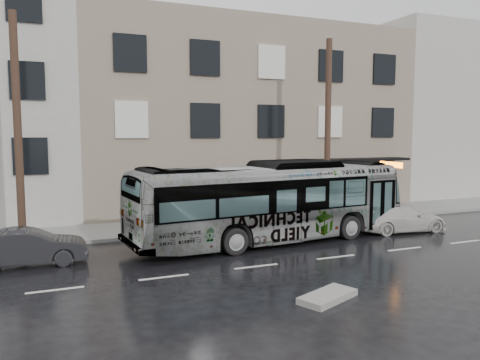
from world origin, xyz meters
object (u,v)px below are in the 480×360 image
object	(u,v)px
sign_post	(345,196)
white_sedan	(400,218)
utility_pole_front	(328,131)
utility_pole_rear	(18,130)
dark_sedan	(28,247)
bus	(271,202)

from	to	relation	value
sign_post	white_sedan	bearing A→B (deg)	-73.03
utility_pole_front	utility_pole_rear	bearing A→B (deg)	180.00
utility_pole_front	utility_pole_rear	size ratio (longest dim) A/B	1.00
white_sedan	dark_sedan	distance (m)	15.75
utility_pole_rear	sign_post	world-z (taller)	utility_pole_rear
utility_pole_front	white_sedan	distance (m)	5.46
utility_pole_front	white_sedan	xyz separation A→B (m)	(2.04, -3.07, -4.02)
utility_pole_rear	white_sedan	distance (m)	16.82
utility_pole_front	utility_pole_rear	world-z (taller)	same
utility_pole_rear	utility_pole_front	bearing A→B (deg)	0.00
bus	dark_sedan	bearing A→B (deg)	84.72
sign_post	bus	distance (m)	6.13
utility_pole_front	dark_sedan	xyz separation A→B (m)	(-13.71, -2.73, -4.01)
sign_post	white_sedan	xyz separation A→B (m)	(0.94, -3.07, -0.72)
sign_post	bus	size ratio (longest dim) A/B	0.20
utility_pole_front	bus	world-z (taller)	utility_pole_front
utility_pole_front	white_sedan	size ratio (longest dim) A/B	2.09
utility_pole_rear	bus	xyz separation A→B (m)	(9.58, -2.65, -2.96)
dark_sedan	bus	bearing A→B (deg)	-89.28
sign_post	dark_sedan	bearing A→B (deg)	-169.55
utility_pole_rear	white_sedan	size ratio (longest dim) A/B	2.09
utility_pole_front	white_sedan	world-z (taller)	utility_pole_front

